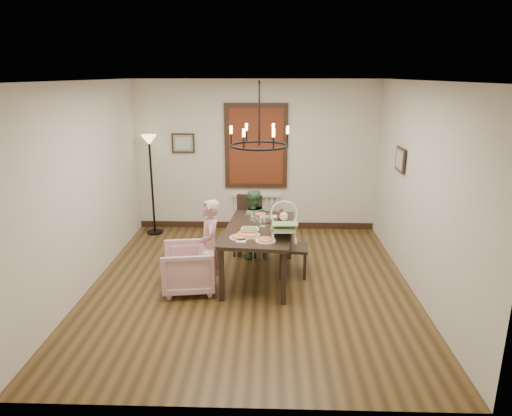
# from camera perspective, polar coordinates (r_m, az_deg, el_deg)

# --- Properties ---
(room_shell) EXTENTS (4.51, 5.00, 2.81)m
(room_shell) POSITION_cam_1_polar(r_m,az_deg,el_deg) (6.45, -0.59, 3.16)
(room_shell) COLOR brown
(room_shell) RESTS_ON ground
(dining_table) EXTENTS (1.07, 1.73, 0.77)m
(dining_table) POSITION_cam_1_polar(r_m,az_deg,el_deg) (6.54, 0.39, -3.16)
(dining_table) COLOR black
(dining_table) RESTS_ON room_shell
(chair_far) EXTENTS (0.50, 0.50, 0.97)m
(chair_far) POSITION_cam_1_polar(r_m,az_deg,el_deg) (7.49, -1.12, -2.22)
(chair_far) COLOR black
(chair_far) RESTS_ON room_shell
(chair_right) EXTENTS (0.45, 0.45, 0.96)m
(chair_right) POSITION_cam_1_polar(r_m,az_deg,el_deg) (6.73, 4.70, -4.51)
(chair_right) COLOR black
(chair_right) RESTS_ON room_shell
(armchair) EXTENTS (0.81, 0.79, 0.65)m
(armchair) POSITION_cam_1_polar(r_m,az_deg,el_deg) (6.38, -8.47, -7.41)
(armchair) COLOR beige
(armchair) RESTS_ON room_shell
(elderly_woman) EXTENTS (0.31, 0.42, 1.06)m
(elderly_woman) POSITION_cam_1_polar(r_m,az_deg,el_deg) (6.29, -5.77, -5.61)
(elderly_woman) COLOR #CA8E91
(elderly_woman) RESTS_ON room_shell
(seated_man) EXTENTS (0.51, 0.43, 0.94)m
(seated_man) POSITION_cam_1_polar(r_m,az_deg,el_deg) (7.35, -0.49, -2.74)
(seated_man) COLOR #426F43
(seated_man) RESTS_ON room_shell
(baby_bouncer) EXTENTS (0.40, 0.54, 0.35)m
(baby_bouncer) POSITION_cam_1_polar(r_m,az_deg,el_deg) (6.06, 3.51, -2.19)
(baby_bouncer) COLOR #C1F1A6
(baby_bouncer) RESTS_ON dining_table
(salad_bowl) EXTENTS (0.30, 0.30, 0.07)m
(salad_bowl) POSITION_cam_1_polar(r_m,az_deg,el_deg) (6.28, -0.77, -2.82)
(salad_bowl) COLOR white
(salad_bowl) RESTS_ON dining_table
(pizza_platter) EXTENTS (0.32, 0.32, 0.04)m
(pizza_platter) POSITION_cam_1_polar(r_m,az_deg,el_deg) (6.18, -0.99, -3.31)
(pizza_platter) COLOR tan
(pizza_platter) RESTS_ON dining_table
(drinking_glass) EXTENTS (0.07, 0.07, 0.14)m
(drinking_glass) POSITION_cam_1_polar(r_m,az_deg,el_deg) (6.59, 0.12, -1.57)
(drinking_glass) COLOR silver
(drinking_glass) RESTS_ON dining_table
(window_blinds) EXTENTS (1.00, 0.03, 1.40)m
(window_blinds) POSITION_cam_1_polar(r_m,az_deg,el_deg) (8.47, 0.01, 7.73)
(window_blinds) COLOR maroon
(window_blinds) RESTS_ON room_shell
(radiator) EXTENTS (0.92, 0.12, 0.62)m
(radiator) POSITION_cam_1_polar(r_m,az_deg,el_deg) (8.77, 0.01, -0.36)
(radiator) COLOR silver
(radiator) RESTS_ON room_shell
(picture_back) EXTENTS (0.42, 0.03, 0.36)m
(picture_back) POSITION_cam_1_polar(r_m,az_deg,el_deg) (8.62, -9.08, 8.01)
(picture_back) COLOR black
(picture_back) RESTS_ON room_shell
(picture_right) EXTENTS (0.03, 0.42, 0.36)m
(picture_right) POSITION_cam_1_polar(r_m,az_deg,el_deg) (7.19, 17.58, 5.80)
(picture_right) COLOR black
(picture_right) RESTS_ON room_shell
(floor_lamp) EXTENTS (0.30, 0.30, 1.80)m
(floor_lamp) POSITION_cam_1_polar(r_m,az_deg,el_deg) (8.58, -12.87, 2.65)
(floor_lamp) COLOR black
(floor_lamp) RESTS_ON room_shell
(chandelier) EXTENTS (0.80, 0.80, 0.04)m
(chandelier) POSITION_cam_1_polar(r_m,az_deg,el_deg) (6.23, 0.41, 7.83)
(chandelier) COLOR black
(chandelier) RESTS_ON room_shell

